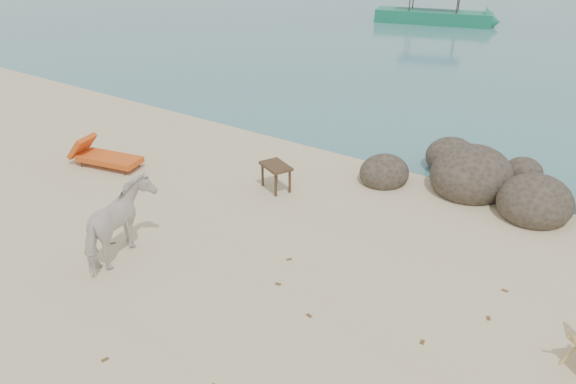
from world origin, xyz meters
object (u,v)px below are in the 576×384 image
at_px(boulders, 497,185).
at_px(cow, 120,225).
at_px(side_table, 276,178).
at_px(lounge_chair, 109,156).

relative_size(boulders, cow, 4.09).
bearing_deg(side_table, cow, -75.42).
distance_m(boulders, side_table, 4.66).
relative_size(boulders, side_table, 9.09).
xyz_separation_m(side_table, lounge_chair, (-3.90, -1.24, -0.00)).
bearing_deg(lounge_chair, boulders, 12.78).
relative_size(cow, lounge_chair, 0.83).
bearing_deg(side_table, boulders, 55.84).
xyz_separation_m(cow, lounge_chair, (-3.28, 2.39, -0.38)).
height_order(cow, side_table, cow).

